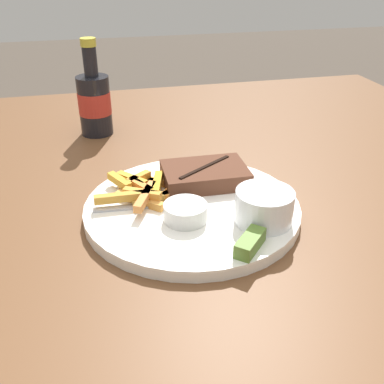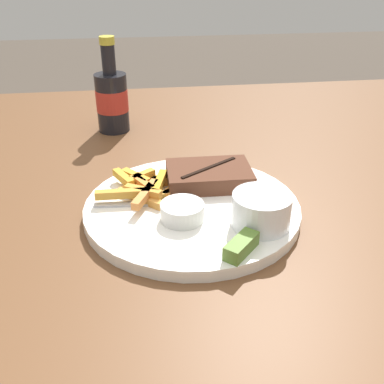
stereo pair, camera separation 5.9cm
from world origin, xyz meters
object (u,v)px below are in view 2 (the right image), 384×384
object	(u,v)px
coleslaw_cup	(261,208)
dipping_sauce_cup	(182,211)
steak_portion	(209,176)
fork_utensil	(134,204)
beer_bottle	(112,99)
pickle_spear	(241,246)
dinner_plate	(192,208)
knife_utensil	(188,188)

from	to	relation	value
coleslaw_cup	dipping_sauce_cup	xyz separation A→B (m)	(-0.11, 0.03, -0.01)
steak_portion	fork_utensil	world-z (taller)	steak_portion
beer_bottle	dipping_sauce_cup	bearing A→B (deg)	-76.06
coleslaw_cup	beer_bottle	bearing A→B (deg)	115.24
pickle_spear	fork_utensil	bearing A→B (deg)	133.76
dinner_plate	coleslaw_cup	bearing A→B (deg)	-39.41
coleslaw_cup	fork_utensil	size ratio (longest dim) A/B	0.62
steak_portion	beer_bottle	xyz separation A→B (m)	(-0.16, 0.31, 0.04)
steak_portion	dipping_sauce_cup	size ratio (longest dim) A/B	2.21
beer_bottle	knife_utensil	bearing A→B (deg)	-69.50
dipping_sauce_cup	beer_bottle	distance (m)	0.43
dipping_sauce_cup	fork_utensil	xyz separation A→B (m)	(-0.07, 0.05, -0.01)
dinner_plate	steak_portion	distance (m)	0.08
dinner_plate	beer_bottle	size ratio (longest dim) A/B	1.63
dinner_plate	pickle_spear	size ratio (longest dim) A/B	5.71
coleslaw_cup	pickle_spear	bearing A→B (deg)	-124.84
pickle_spear	beer_bottle	distance (m)	0.54
dipping_sauce_cup	beer_bottle	xyz separation A→B (m)	(-0.10, 0.42, 0.04)
knife_utensil	pickle_spear	bearing A→B (deg)	-155.57
steak_portion	beer_bottle	bearing A→B (deg)	117.13
steak_portion	dipping_sauce_cup	world-z (taller)	steak_portion
coleslaw_cup	pickle_spear	size ratio (longest dim) A/B	1.44
knife_utensil	beer_bottle	world-z (taller)	beer_bottle
dinner_plate	beer_bottle	distance (m)	0.40
pickle_spear	dinner_plate	bearing A→B (deg)	109.08
fork_utensil	beer_bottle	bearing A→B (deg)	100.27
steak_portion	coleslaw_cup	bearing A→B (deg)	-69.39
pickle_spear	dipping_sauce_cup	bearing A→B (deg)	126.28
steak_portion	dinner_plate	bearing A→B (deg)	-120.41
fork_utensil	dipping_sauce_cup	bearing A→B (deg)	-31.71
dinner_plate	knife_utensil	world-z (taller)	knife_utensil
dinner_plate	steak_portion	xyz separation A→B (m)	(0.04, 0.06, 0.02)
coleslaw_cup	dinner_plate	bearing A→B (deg)	140.59
dipping_sauce_cup	fork_utensil	distance (m)	0.08
steak_portion	beer_bottle	size ratio (longest dim) A/B	0.69
steak_portion	coleslaw_cup	size ratio (longest dim) A/B	1.68
dipping_sauce_cup	fork_utensil	bearing A→B (deg)	143.66
beer_bottle	steak_portion	bearing A→B (deg)	-62.87
dipping_sauce_cup	coleslaw_cup	bearing A→B (deg)	-15.21
steak_portion	fork_utensil	xyz separation A→B (m)	(-0.12, -0.06, -0.01)
beer_bottle	coleslaw_cup	bearing A→B (deg)	-64.76
fork_utensil	beer_bottle	distance (m)	0.38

